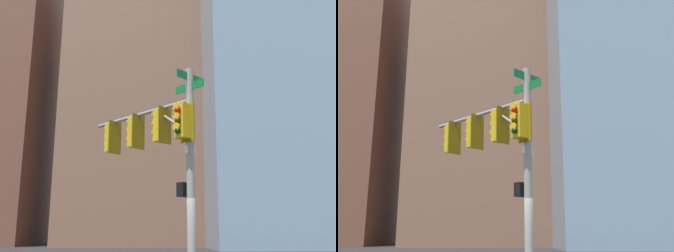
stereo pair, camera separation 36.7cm
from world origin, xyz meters
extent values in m
cylinder|color=gray|center=(0.15, 0.10, 3.18)|extent=(0.24, 0.24, 6.36)
cylinder|color=gray|center=(1.79, 1.61, 5.37)|extent=(3.35, 3.10, 0.12)
cylinder|color=gray|center=(0.74, 0.64, 4.92)|extent=(0.82, 0.76, 0.75)
cube|color=#0F6B33|center=(0.15, 0.10, 6.11)|extent=(0.76, 0.82, 0.24)
cube|color=#0F6B33|center=(0.15, 0.10, 5.81)|extent=(0.82, 0.76, 0.24)
cube|color=white|center=(0.15, 0.10, 3.87)|extent=(0.33, 0.35, 0.24)
cube|color=gold|center=(1.06, 0.94, 4.81)|extent=(0.48, 0.48, 1.00)
cube|color=#7D640C|center=(0.92, 0.81, 4.81)|extent=(0.40, 0.43, 1.16)
sphere|color=#470A07|center=(1.21, 1.08, 5.11)|extent=(0.20, 0.20, 0.20)
cylinder|color=gold|center=(1.26, 1.12, 5.20)|extent=(0.19, 0.20, 0.23)
sphere|color=#4C330A|center=(1.21, 1.08, 4.81)|extent=(0.20, 0.20, 0.20)
cylinder|color=gold|center=(1.26, 1.12, 4.90)|extent=(0.19, 0.20, 0.23)
sphere|color=green|center=(1.21, 1.08, 4.51)|extent=(0.20, 0.20, 0.20)
cylinder|color=gold|center=(1.26, 1.12, 4.60)|extent=(0.19, 0.20, 0.23)
cube|color=gold|center=(1.97, 1.77, 4.81)|extent=(0.48, 0.48, 1.00)
cube|color=#7D640C|center=(1.83, 1.65, 4.81)|extent=(0.40, 0.43, 1.16)
sphere|color=#470A07|center=(2.12, 1.91, 5.11)|extent=(0.20, 0.20, 0.20)
cylinder|color=gold|center=(2.17, 1.96, 5.20)|extent=(0.19, 0.20, 0.23)
sphere|color=#4C330A|center=(2.12, 1.91, 4.81)|extent=(0.20, 0.20, 0.20)
cylinder|color=gold|center=(2.17, 1.96, 4.90)|extent=(0.19, 0.20, 0.23)
sphere|color=green|center=(2.12, 1.91, 4.51)|extent=(0.20, 0.20, 0.20)
cylinder|color=gold|center=(2.17, 1.96, 4.60)|extent=(0.19, 0.20, 0.23)
cube|color=gold|center=(2.88, 2.61, 4.81)|extent=(0.48, 0.48, 1.00)
cube|color=#7D640C|center=(2.74, 2.48, 4.81)|extent=(0.40, 0.43, 1.16)
sphere|color=#470A07|center=(3.03, 2.75, 5.11)|extent=(0.20, 0.20, 0.20)
cylinder|color=gold|center=(3.08, 2.79, 5.20)|extent=(0.19, 0.20, 0.23)
sphere|color=#4C330A|center=(3.03, 2.75, 4.81)|extent=(0.20, 0.20, 0.20)
cylinder|color=gold|center=(3.08, 2.79, 4.90)|extent=(0.19, 0.20, 0.23)
sphere|color=green|center=(3.03, 2.75, 4.51)|extent=(0.20, 0.20, 0.20)
cylinder|color=gold|center=(3.08, 2.79, 4.60)|extent=(0.19, 0.20, 0.23)
cube|color=gold|center=(-0.07, 0.33, 4.67)|extent=(0.48, 0.48, 1.00)
cube|color=#7D640C|center=(0.06, 0.19, 4.67)|extent=(0.43, 0.40, 1.16)
sphere|color=red|center=(-0.21, 0.48, 4.97)|extent=(0.20, 0.20, 0.20)
cylinder|color=gold|center=(-0.25, 0.53, 5.06)|extent=(0.20, 0.19, 0.23)
sphere|color=#4C330A|center=(-0.21, 0.48, 4.67)|extent=(0.20, 0.20, 0.20)
cylinder|color=gold|center=(-0.25, 0.53, 4.76)|extent=(0.20, 0.19, 0.23)
sphere|color=#0A3819|center=(-0.21, 0.48, 4.37)|extent=(0.20, 0.20, 0.20)
cylinder|color=gold|center=(-0.25, 0.53, 4.46)|extent=(0.20, 0.19, 0.23)
cube|color=black|center=(0.35, 0.28, 2.76)|extent=(0.43, 0.44, 0.40)
cube|color=#EA5914|center=(0.45, 0.37, 2.76)|extent=(0.19, 0.20, 0.28)
cube|color=#845B47|center=(41.67, 0.41, 18.36)|extent=(18.52, 21.79, 36.72)
cube|color=brown|center=(46.08, 22.85, 21.57)|extent=(20.55, 14.60, 43.14)
camera|label=1|loc=(-11.55, 1.32, 1.59)|focal=44.49mm
camera|label=2|loc=(-11.56, 0.95, 1.59)|focal=44.49mm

